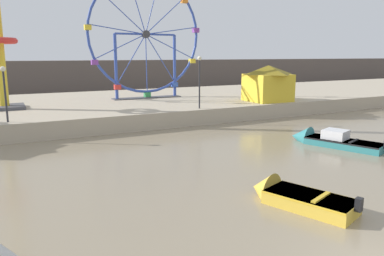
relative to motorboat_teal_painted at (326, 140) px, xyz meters
name	(u,v)px	position (x,y,z in m)	size (l,w,h in m)	color
quay_promenade	(100,107)	(-8.99, 17.89, 0.30)	(110.00, 18.37, 1.19)	#B7A88E
distant_town_skyline	(59,76)	(-8.99, 41.66, 1.91)	(140.00, 3.00, 4.40)	#564C47
motorboat_teal_painted	(326,140)	(0.00, 0.00, 0.00)	(3.23, 5.55, 1.45)	teal
motorboat_mustard_yellow	(291,196)	(-8.02, -5.91, -0.03)	(2.64, 4.07, 1.37)	gold
ferris_wheel_blue_frame	(146,37)	(-4.49, 17.98, 6.58)	(11.04, 1.20, 11.31)	#334CA8
carnival_booth_yellow_awning	(268,83)	(4.19, 10.85, 2.54)	(3.85, 3.58, 3.14)	yellow
promenade_lamp_near	(199,74)	(-3.43, 9.47, 3.48)	(0.32, 0.32, 3.95)	#2D2D33
promenade_lamp_far	(4,85)	(-16.66, 9.62, 3.15)	(0.32, 0.32, 3.38)	#2D2D33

